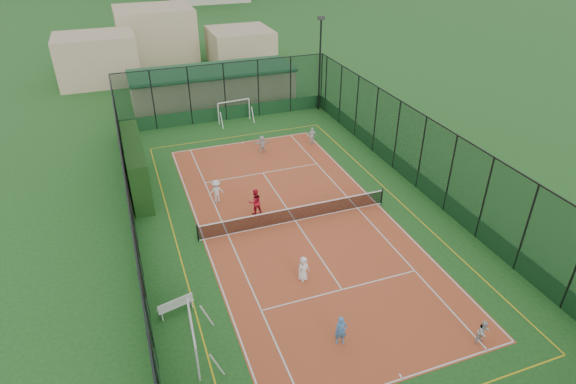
% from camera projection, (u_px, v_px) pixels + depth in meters
% --- Properties ---
extents(ground, '(300.00, 300.00, 0.00)m').
position_uv_depth(ground, '(295.00, 221.00, 28.57)').
color(ground, '#1C521F').
rests_on(ground, ground).
extents(court_slab, '(11.17, 23.97, 0.01)m').
position_uv_depth(court_slab, '(295.00, 221.00, 28.57)').
color(court_slab, '#AD5526').
rests_on(court_slab, ground).
extents(tennis_net, '(11.67, 0.12, 1.06)m').
position_uv_depth(tennis_net, '(295.00, 213.00, 28.30)').
color(tennis_net, black).
rests_on(tennis_net, ground).
extents(perimeter_fence, '(18.12, 34.12, 5.00)m').
position_uv_depth(perimeter_fence, '(296.00, 184.00, 27.30)').
color(perimeter_fence, black).
rests_on(perimeter_fence, ground).
extents(floodlight_ne, '(0.60, 0.26, 8.25)m').
position_uv_depth(floodlight_ne, '(320.00, 65.00, 42.46)').
color(floodlight_ne, black).
rests_on(floodlight_ne, ground).
extents(clubhouse, '(15.20, 7.20, 3.15)m').
position_uv_depth(clubhouse, '(213.00, 85.00, 45.58)').
color(clubhouse, tan).
rests_on(clubhouse, ground).
extents(hedge_left, '(1.14, 7.60, 3.32)m').
position_uv_depth(hedge_left, '(136.00, 165.00, 31.15)').
color(hedge_left, black).
rests_on(hedge_left, ground).
extents(white_bench, '(1.72, 0.85, 0.93)m').
position_uv_depth(white_bench, '(175.00, 304.00, 21.87)').
color(white_bench, white).
rests_on(white_bench, ground).
extents(futsal_goal_near, '(2.88, 0.99, 1.83)m').
position_uv_depth(futsal_goal_near, '(193.00, 338.00, 19.56)').
color(futsal_goal_near, white).
rests_on(futsal_goal_near, ground).
extents(futsal_goal_far, '(3.01, 1.18, 1.89)m').
position_uv_depth(futsal_goal_far, '(234.00, 111.00, 41.44)').
color(futsal_goal_far, white).
rests_on(futsal_goal_far, ground).
extents(child_near_left, '(0.77, 0.61, 1.37)m').
position_uv_depth(child_near_left, '(303.00, 269.00, 23.69)').
color(child_near_left, white).
rests_on(child_near_left, court_slab).
extents(child_near_mid, '(0.58, 0.45, 1.42)m').
position_uv_depth(child_near_mid, '(341.00, 331.00, 20.17)').
color(child_near_mid, '#498CD0').
rests_on(child_near_mid, court_slab).
extents(child_near_right, '(0.62, 0.51, 1.18)m').
position_uv_depth(child_near_right, '(483.00, 332.00, 20.25)').
color(child_near_right, silver).
rests_on(child_near_right, court_slab).
extents(child_far_left, '(1.00, 0.58, 1.55)m').
position_uv_depth(child_far_left, '(216.00, 191.00, 30.03)').
color(child_far_left, silver).
rests_on(child_far_left, court_slab).
extents(child_far_right, '(0.88, 0.57, 1.39)m').
position_uv_depth(child_far_right, '(312.00, 136.00, 37.56)').
color(child_far_right, silver).
rests_on(child_far_right, court_slab).
extents(child_far_back, '(1.25, 0.43, 1.34)m').
position_uv_depth(child_far_back, '(262.00, 144.00, 36.31)').
color(child_far_back, silver).
rests_on(child_far_back, court_slab).
extents(coach, '(0.86, 0.71, 1.65)m').
position_uv_depth(coach, '(255.00, 202.00, 28.84)').
color(coach, '#B41326').
rests_on(coach, court_slab).
extents(tennis_balls, '(3.49, 0.65, 0.07)m').
position_uv_depth(tennis_balls, '(297.00, 208.00, 29.76)').
color(tennis_balls, '#CCE033').
rests_on(tennis_balls, court_slab).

